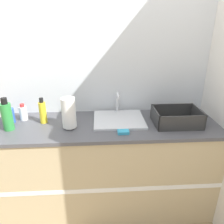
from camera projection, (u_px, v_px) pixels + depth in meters
The scene contains 10 objects.
wall_back at pixel (105, 70), 2.02m from camera, with size 4.32×0.06×2.60m.
counter_cabinet at pixel (107, 167), 2.06m from camera, with size 1.94×0.60×0.90m.
sink at pixel (119, 119), 1.94m from camera, with size 0.44×0.40×0.21m.
paper_towel_roll at pixel (69, 113), 1.76m from camera, with size 0.11×0.11×0.26m.
dish_rack at pixel (176, 119), 1.87m from camera, with size 0.39×0.29×0.13m.
bottle_green at pixel (7, 116), 1.74m from camera, with size 0.08×0.08×0.27m.
bottle_white_spray at pixel (23, 113), 1.93m from camera, with size 0.07×0.07×0.15m.
bottle_yellow at pixel (43, 112), 1.87m from camera, with size 0.06×0.06×0.23m.
bottle_blue at pixel (9, 115), 1.88m from camera, with size 0.09×0.09×0.15m.
sponge at pixel (123, 132), 1.72m from camera, with size 0.09×0.06×0.02m.
Camera 1 is at (-0.06, -1.41, 1.72)m, focal length 35.00 mm.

